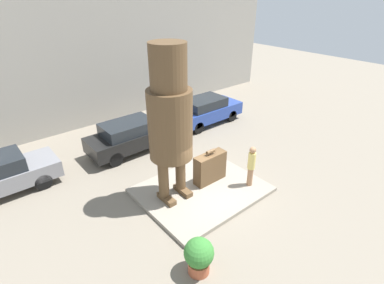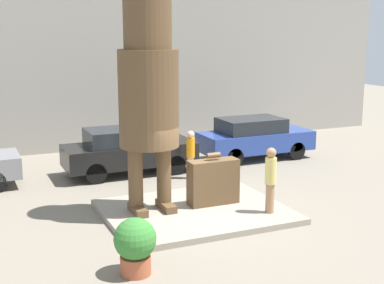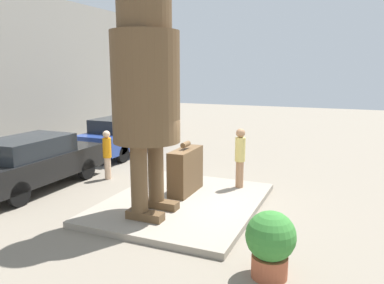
# 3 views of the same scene
# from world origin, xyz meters

# --- Properties ---
(ground_plane) EXTENTS (60.00, 60.00, 0.00)m
(ground_plane) POSITION_xyz_m (0.00, 0.00, 0.00)
(ground_plane) COLOR gray
(pedestal) EXTENTS (4.90, 3.95, 0.16)m
(pedestal) POSITION_xyz_m (0.00, 0.00, 0.08)
(pedestal) COLOR gray
(pedestal) RESTS_ON ground_plane
(statue_figure) EXTENTS (1.60, 1.60, 5.91)m
(statue_figure) POSITION_xyz_m (-1.16, 0.41, 3.61)
(statue_figure) COLOR brown
(statue_figure) RESTS_ON pedestal
(giant_suitcase) EXTENTS (1.45, 0.50, 1.49)m
(giant_suitcase) POSITION_xyz_m (0.66, 0.21, 0.81)
(giant_suitcase) COLOR brown
(giant_suitcase) RESTS_ON pedestal
(tourist) EXTENTS (0.31, 0.31, 1.80)m
(tourist) POSITION_xyz_m (1.73, -1.09, 1.15)
(tourist) COLOR #A87A56
(tourist) RESTS_ON pedestal
(parked_car_black) EXTENTS (4.61, 1.80, 1.65)m
(parked_car_black) POSITION_xyz_m (-0.41, 4.89, 0.88)
(parked_car_black) COLOR black
(parked_car_black) RESTS_ON ground_plane
(parked_car_blue) EXTENTS (4.47, 1.83, 1.64)m
(parked_car_blue) POSITION_xyz_m (4.85, 5.07, 0.87)
(parked_car_blue) COLOR #284293
(parked_car_blue) RESTS_ON ground_plane
(planter_pot) EXTENTS (0.89, 0.89, 1.23)m
(planter_pot) POSITION_xyz_m (-2.65, -2.89, 0.67)
(planter_pot) COLOR #AD5638
(planter_pot) RESTS_ON ground_plane
(worker_hivis) EXTENTS (0.28, 0.28, 1.67)m
(worker_hivis) POSITION_xyz_m (1.36, 3.42, 0.91)
(worker_hivis) COLOR beige
(worker_hivis) RESTS_ON ground_plane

